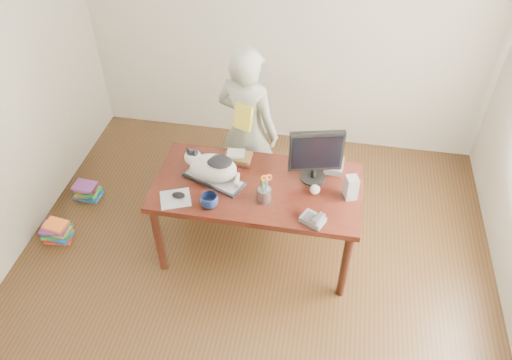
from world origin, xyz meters
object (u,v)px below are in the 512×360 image
at_px(book_stack, 238,158).
at_px(pen_cup, 264,193).
at_px(monitor, 316,154).
at_px(book_pile_b, 87,191).
at_px(calculator, 334,165).
at_px(phone, 313,219).
at_px(book_pile_a, 57,231).
at_px(speaker, 351,187).
at_px(baseball, 315,190).
at_px(cat, 211,167).
at_px(desk, 259,192).
at_px(person, 248,131).
at_px(keyboard, 214,179).
at_px(coffee_mug, 209,201).
at_px(mouse, 178,195).

bearing_deg(book_stack, pen_cup, -54.21).
distance_m(monitor, book_pile_b, 2.35).
bearing_deg(calculator, phone, -96.58).
bearing_deg(book_pile_a, monitor, 8.92).
height_order(pen_cup, speaker, pen_cup).
bearing_deg(baseball, monitor, 99.72).
bearing_deg(phone, monitor, 121.11).
bearing_deg(cat, speaker, 22.17).
xyz_separation_m(desk, book_stack, (-0.21, 0.18, 0.18)).
bearing_deg(calculator, desk, -154.60).
xyz_separation_m(monitor, pen_cup, (-0.34, -0.29, -0.19)).
bearing_deg(pen_cup, book_pile_a, -178.53).
relative_size(monitor, phone, 2.30).
bearing_deg(person, pen_cup, 129.70).
bearing_deg(book_pile_a, desk, 9.03).
bearing_deg(desk, book_pile_b, 171.03).
distance_m(keyboard, speaker, 1.05).
bearing_deg(pen_cup, person, 109.50).
xyz_separation_m(calculator, person, (-0.76, 0.32, 0.01)).
relative_size(cat, speaker, 2.48).
bearing_deg(phone, cat, -174.61).
height_order(person, book_pile_b, person).
xyz_separation_m(keyboard, calculator, (0.91, 0.31, 0.01)).
bearing_deg(coffee_mug, baseball, 20.13).
distance_m(cat, book_pile_a, 1.62).
height_order(cat, speaker, cat).
xyz_separation_m(mouse, speaker, (1.27, 0.24, 0.07)).
height_order(desk, calculator, calculator).
relative_size(person, book_pile_b, 6.13).
bearing_deg(person, monitor, 162.04).
distance_m(coffee_mug, book_pile_b, 1.71).
relative_size(speaker, book_pile_b, 0.73).
height_order(phone, book_pile_b, phone).
distance_m(cat, pen_cup, 0.47).
relative_size(cat, phone, 2.35).
bearing_deg(phone, speaker, 76.64).
relative_size(book_stack, calculator, 1.15).
height_order(cat, pen_cup, cat).
relative_size(speaker, baseball, 2.47).
relative_size(desk, monitor, 3.47).
height_order(calculator, book_pile_b, calculator).
distance_m(pen_cup, person, 0.82).
xyz_separation_m(mouse, calculator, (1.13, 0.54, 0.00)).
relative_size(mouse, person, 0.07).
xyz_separation_m(monitor, mouse, (-0.98, -0.38, -0.24)).
bearing_deg(person, calculator, 177.79).
height_order(monitor, coffee_mug, monitor).
distance_m(cat, coffee_mug, 0.30).
relative_size(keyboard, cat, 1.11).
bearing_deg(speaker, cat, 161.24).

